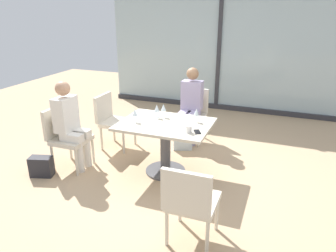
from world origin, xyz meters
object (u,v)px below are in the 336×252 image
at_px(dining_table_main, 165,136).
at_px(person_side_end, 70,121).
at_px(cell_phone_on_table, 197,132).
at_px(handbag_0, 41,166).
at_px(chair_side_end, 65,134).
at_px(chair_front_right, 190,200).
at_px(handbag_1, 183,141).
at_px(person_near_window, 191,102).
at_px(coffee_cup, 189,129).
at_px(wine_glass_0, 163,108).
at_px(wine_glass_2, 135,112).
at_px(wine_glass_3, 157,108).
at_px(chair_near_window, 192,112).
at_px(wine_glass_1, 196,112).
at_px(chair_far_left, 112,118).

relative_size(dining_table_main, person_side_end, 0.96).
relative_size(cell_phone_on_table, handbag_0, 0.48).
distance_m(chair_side_end, person_side_end, 0.23).
bearing_deg(dining_table_main, handbag_0, -155.10).
distance_m(chair_side_end, chair_front_right, 2.34).
xyz_separation_m(person_side_end, handbag_0, (-0.26, -0.38, -0.56)).
bearing_deg(handbag_1, person_near_window, 66.40).
relative_size(chair_side_end, coffee_cup, 9.67).
height_order(person_side_end, wine_glass_0, person_side_end).
bearing_deg(wine_glass_2, wine_glass_3, 53.18).
distance_m(dining_table_main, wine_glass_0, 0.41).
relative_size(dining_table_main, coffee_cup, 13.47).
bearing_deg(person_side_end, handbag_0, -124.35).
bearing_deg(handbag_1, wine_glass_3, -126.80).
bearing_deg(handbag_0, handbag_1, 28.31).
bearing_deg(coffee_cup, chair_front_right, -71.45).
distance_m(wine_glass_2, coffee_cup, 0.80).
distance_m(dining_table_main, person_side_end, 1.33).
relative_size(person_near_window, handbag_0, 4.20).
height_order(chair_near_window, handbag_0, chair_near_window).
bearing_deg(chair_front_right, wine_glass_3, 123.09).
distance_m(wine_glass_0, wine_glass_2, 0.43).
distance_m(chair_front_right, person_near_window, 2.56).
height_order(dining_table_main, chair_front_right, chair_front_right).
height_order(wine_glass_1, wine_glass_3, same).
bearing_deg(chair_side_end, chair_far_left, 72.06).
xyz_separation_m(chair_side_end, handbag_0, (-0.15, -0.38, -0.36)).
distance_m(coffee_cup, handbag_0, 2.10).
xyz_separation_m(chair_front_right, wine_glass_3, (-0.94, 1.44, 0.37)).
height_order(chair_far_left, wine_glass_1, wine_glass_1).
bearing_deg(wine_glass_0, chair_near_window, 83.79).
xyz_separation_m(wine_glass_1, handbag_1, (-0.38, 0.61, -0.72)).
xyz_separation_m(dining_table_main, chair_front_right, (0.75, -1.28, -0.05)).
xyz_separation_m(chair_side_end, wine_glass_0, (1.28, 0.56, 0.37)).
relative_size(wine_glass_1, wine_glass_3, 1.00).
bearing_deg(person_side_end, handbag_1, 42.07).
bearing_deg(person_near_window, handbag_0, -129.32).
bearing_deg(chair_front_right, chair_near_window, 106.34).
height_order(person_side_end, wine_glass_2, person_side_end).
height_order(wine_glass_0, wine_glass_3, same).
relative_size(person_side_end, handbag_0, 4.20).
xyz_separation_m(chair_far_left, wine_glass_1, (1.49, -0.31, 0.37)).
bearing_deg(handbag_1, dining_table_main, -110.31).
bearing_deg(wine_glass_3, cell_phone_on_table, -26.16).
relative_size(person_side_end, wine_glass_3, 6.81).
bearing_deg(chair_near_window, person_near_window, -90.00).
bearing_deg(person_side_end, chair_side_end, -180.00).
distance_m(chair_near_window, person_side_end, 2.07).
xyz_separation_m(dining_table_main, wine_glass_2, (-0.39, -0.10, 0.32)).
bearing_deg(coffee_cup, person_side_end, -175.84).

